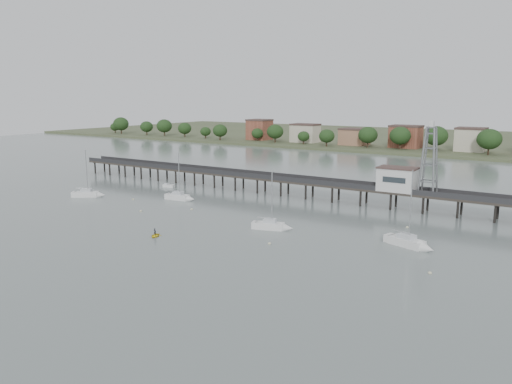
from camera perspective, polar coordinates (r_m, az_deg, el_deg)
ground_plane at (r=78.57m, az=-16.93°, el=-7.75°), size 500.00×500.00×0.00m
pier at (r=123.56m, az=4.69°, el=1.21°), size 150.00×5.00×5.50m
pier_building at (r=113.53m, az=15.88°, el=1.44°), size 8.40×5.40×5.30m
lattice_tower at (r=111.21m, az=19.19°, el=3.37°), size 3.20×3.20×15.50m
sailboat_c at (r=93.16m, az=2.20°, el=-3.94°), size 7.34×4.10×11.77m
sailboat_d at (r=86.11m, az=17.50°, el=-5.70°), size 8.51×4.90×13.52m
sailboat_b at (r=120.68m, az=-8.46°, el=-0.63°), size 7.37×3.16×11.90m
sailboat_a at (r=129.86m, az=-18.34°, el=-0.25°), size 7.36×5.89×12.31m
white_tender at (r=138.55m, az=-9.97°, el=0.70°), size 3.38×1.99×1.23m
yellow_dinghy at (r=90.61m, az=-11.46°, el=-5.01°), size 1.85×1.15×2.50m
dinghy_occupant at (r=90.61m, az=-11.46°, el=-5.01°), size 0.46×1.25×0.30m
mooring_buoys at (r=97.82m, az=-1.30°, el=-3.56°), size 73.73×23.93×0.39m
far_shore at (r=293.44m, az=21.80°, el=5.50°), size 500.00×170.00×10.40m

